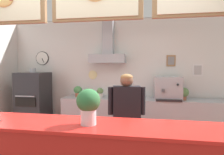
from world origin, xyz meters
TOP-DOWN VIEW (x-y plane):
  - back_wall_assembly at (-0.02, 2.32)m, footprint 5.76×2.94m
  - back_prep_counter at (0.48, 2.13)m, footprint 3.70×0.59m
  - pizza_oven at (-2.09, 1.95)m, footprint 0.64×0.65m
  - shop_worker at (0.20, 0.76)m, footprint 0.57×0.29m
  - espresso_machine at (0.92, 2.10)m, footprint 0.56×0.50m
  - potted_oregano at (1.23, 2.10)m, footprint 0.22×0.22m
  - potted_sage at (-1.07, 2.09)m, footprint 0.19×0.19m
  - potted_rosemary at (-0.56, 2.11)m, footprint 0.15×0.15m
  - basil_vase at (-0.02, -0.54)m, footprint 0.23×0.23m

SIDE VIEW (x-z plane):
  - back_prep_counter at x=0.48m, z-range -0.01..0.93m
  - pizza_oven at x=-2.09m, z-range -0.05..1.55m
  - shop_worker at x=0.20m, z-range 0.06..1.59m
  - potted_rosemary at x=-0.56m, z-range 0.95..1.16m
  - potted_sage at x=-1.07m, z-range 0.95..1.20m
  - potted_oregano at x=1.23m, z-range 0.95..1.21m
  - espresso_machine at x=0.92m, z-range 0.93..1.41m
  - basil_vase at x=-0.02m, z-range 1.11..1.45m
  - back_wall_assembly at x=-0.02m, z-range 0.10..2.84m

